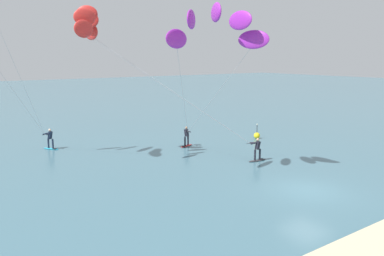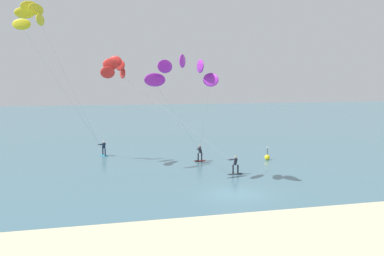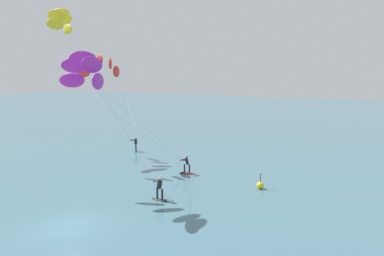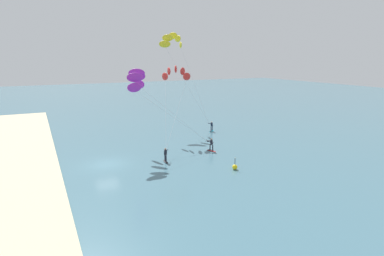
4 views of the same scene
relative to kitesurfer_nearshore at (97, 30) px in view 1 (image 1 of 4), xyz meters
The scene contains 4 objects.
ground_plane 16.51m from the kitesurfer_nearshore, 58.47° to the right, with size 240.00×240.00×0.00m, color #426B7A.
kitesurfer_nearshore is the anchor object (origin of this frame).
kitesurfer_mid_water 8.04m from the kitesurfer_nearshore, 56.31° to the right, with size 7.63×10.73×10.46m.
marker_buoy 17.54m from the kitesurfer_nearshore, ahead, with size 0.56×0.56×1.38m.
Camera 1 is at (-17.65, -13.39, 7.41)m, focal length 36.95 mm.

